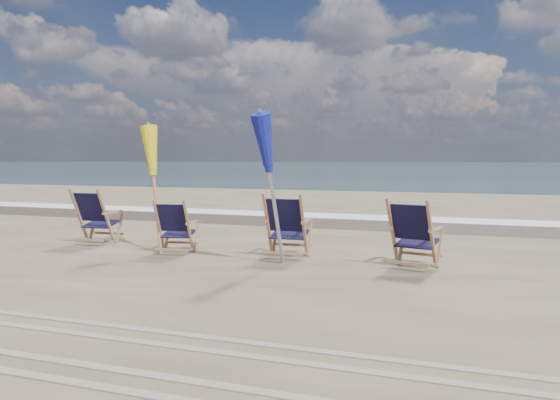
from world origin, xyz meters
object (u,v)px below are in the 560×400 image
(beach_chair_0, at_px, (106,217))
(beach_chair_1, at_px, (188,227))
(umbrella_yellow, at_px, (155,156))
(beach_chair_3, at_px, (431,235))
(beach_chair_2, at_px, (303,227))
(umbrella_blue, at_px, (273,146))

(beach_chair_0, xyz_separation_m, beach_chair_1, (1.90, -0.34, -0.07))
(beach_chair_1, relative_size, umbrella_yellow, 0.43)
(beach_chair_3, relative_size, umbrella_yellow, 0.48)
(beach_chair_0, xyz_separation_m, beach_chair_2, (3.84, -0.12, -0.00))
(umbrella_yellow, bearing_deg, beach_chair_0, 166.89)
(beach_chair_3, height_order, umbrella_yellow, umbrella_yellow)
(beach_chair_1, bearing_deg, beach_chair_2, 177.39)
(beach_chair_1, xyz_separation_m, umbrella_yellow, (-0.65, 0.05, 1.18))
(beach_chair_1, height_order, umbrella_yellow, umbrella_yellow)
(umbrella_blue, bearing_deg, beach_chair_1, 164.45)
(beach_chair_0, bearing_deg, beach_chair_1, 167.82)
(beach_chair_2, xyz_separation_m, beach_chair_3, (1.97, -0.25, -0.01))
(beach_chair_1, bearing_deg, beach_chair_0, -19.21)
(beach_chair_2, height_order, umbrella_yellow, umbrella_yellow)
(beach_chair_3, distance_m, umbrella_blue, 2.59)
(beach_chair_2, height_order, umbrella_blue, umbrella_blue)
(beach_chair_1, bearing_deg, umbrella_yellow, -13.47)
(beach_chair_2, bearing_deg, beach_chair_3, 169.35)
(beach_chair_0, xyz_separation_m, umbrella_yellow, (1.25, -0.29, 1.11))
(beach_chair_2, height_order, beach_chair_3, beach_chair_2)
(beach_chair_0, height_order, beach_chair_3, beach_chair_0)
(beach_chair_2, relative_size, umbrella_blue, 0.46)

